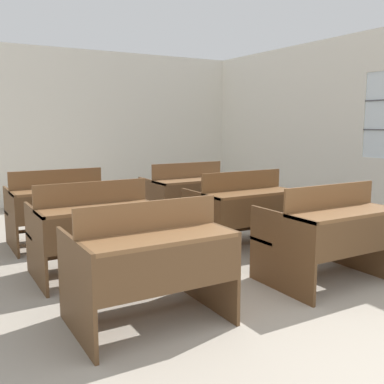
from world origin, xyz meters
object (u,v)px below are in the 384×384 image
object	(u,v)px
bench_front_right	(328,233)
bench_third_right	(187,195)
bench_second_right	(242,210)
bench_second_left	(93,228)
bench_third_left	(58,207)
bench_front_left	(149,262)

from	to	relation	value
bench_front_right	bench_third_right	xyz separation A→B (m)	(-0.02, 2.56, 0.00)
bench_second_right	bench_second_left	bearing A→B (deg)	-179.19
bench_second_right	bench_third_left	world-z (taller)	same
bench_front_right	bench_second_left	world-z (taller)	same
bench_front_right	bench_third_right	world-z (taller)	same
bench_second_left	bench_third_left	world-z (taller)	same
bench_front_right	bench_third_right	bearing A→B (deg)	90.36
bench_second_right	bench_third_right	distance (m)	1.27
bench_second_right	bench_third_right	bearing A→B (deg)	89.76
bench_second_left	bench_front_left	bearing A→B (deg)	-89.39
bench_front_left	bench_third_left	distance (m)	2.51
bench_front_right	bench_second_right	bearing A→B (deg)	90.95
bench_second_left	bench_third_right	world-z (taller)	same
bench_third_right	bench_front_left	bearing A→B (deg)	-124.76
bench_second_right	bench_front_left	bearing A→B (deg)	-144.31
bench_front_right	bench_third_left	bearing A→B (deg)	125.37
bench_front_left	bench_second_left	distance (m)	1.23
bench_front_left	bench_second_left	world-z (taller)	same
bench_second_left	bench_third_left	xyz separation A→B (m)	(-0.02, 1.28, 0.00)
bench_front_left	bench_front_right	size ratio (longest dim) A/B	1.00
bench_front_left	bench_third_left	world-z (taller)	same
bench_third_left	bench_third_right	size ratio (longest dim) A/B	1.00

